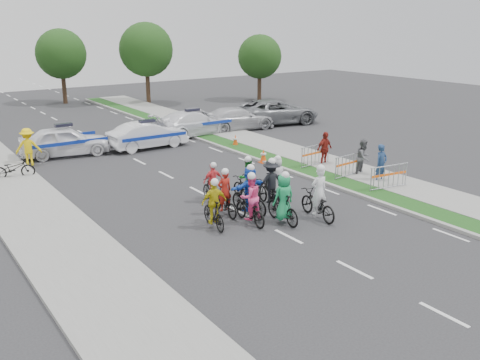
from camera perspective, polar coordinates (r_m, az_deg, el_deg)
ground at (r=18.08m, az=5.21°, el=-6.04°), size 90.00×90.00×0.00m
curb_right at (r=24.78m, az=6.96°, el=0.40°), size 0.20×60.00×0.12m
grass_strip at (r=25.24m, az=8.15°, el=0.65°), size 1.20×60.00×0.11m
sidewalk_right at (r=26.45m, az=11.04°, el=1.27°), size 2.40×60.00×0.13m
sidewalk_left at (r=19.52m, az=-19.71°, el=-5.04°), size 3.00×60.00×0.13m
rider_0 at (r=19.59m, az=8.30°, el=-2.21°), size 0.94×2.08×2.06m
rider_1 at (r=18.98m, az=4.63°, el=-2.47°), size 0.84×1.87×1.94m
rider_2 at (r=18.90m, az=1.08°, el=-2.63°), size 0.84×1.92×1.92m
rider_3 at (r=18.52m, az=-2.81°, el=-3.09°), size 0.96×1.79×1.82m
rider_4 at (r=20.61m, az=3.25°, el=-0.85°), size 1.19×2.03×1.97m
rider_5 at (r=19.77m, az=1.01°, el=-1.42°), size 1.60×1.91×1.95m
rider_6 at (r=19.79m, az=-1.71°, el=-2.06°), size 0.73×1.81×1.81m
rider_7 at (r=21.71m, az=3.89°, el=-0.11°), size 0.81×1.76×1.79m
rider_8 at (r=21.35m, az=0.73°, el=-0.40°), size 0.78×1.82×1.84m
rider_9 at (r=21.15m, az=-2.92°, el=-0.70°), size 0.85×1.60×1.66m
police_car_0 at (r=29.89m, az=-18.18°, el=3.96°), size 4.91×2.63×1.59m
police_car_1 at (r=30.60m, az=-9.81°, el=4.73°), size 4.52×1.70×1.47m
police_car_2 at (r=33.65m, az=-5.08°, el=6.05°), size 5.53×2.74×1.55m
civilian_sedan at (r=35.35m, az=-0.29°, el=6.57°), size 5.26×2.56×1.48m
civilian_suv at (r=37.42m, az=3.77°, el=7.28°), size 6.58×4.01×1.70m
spectator_0 at (r=24.45m, az=14.83°, el=1.70°), size 0.64×0.43×1.73m
spectator_1 at (r=25.33m, az=13.02°, el=2.33°), size 1.00×0.88×1.73m
spectator_2 at (r=26.75m, az=9.01°, el=3.30°), size 1.04×0.51×1.71m
marshal_hiviz at (r=28.48m, az=-21.66°, el=3.30°), size 1.37×1.04×1.87m
barrier_0 at (r=23.43m, az=15.58°, el=0.21°), size 2.05×0.77×1.12m
barrier_1 at (r=24.89m, az=11.59°, el=1.45°), size 2.04×0.69×1.12m
barrier_2 at (r=26.47m, az=8.04°, el=2.54°), size 2.04×0.69×1.12m
cone_0 at (r=27.15m, az=2.51°, el=2.57°), size 0.40×0.40×0.70m
cone_1 at (r=30.64m, az=-0.49°, el=4.23°), size 0.40×0.40×0.70m
parked_bike at (r=26.39m, az=-23.02°, el=1.13°), size 1.93×1.04×0.96m
tree_1 at (r=47.16m, az=-9.98°, el=13.53°), size 4.55×4.55×6.82m
tree_2 at (r=48.35m, az=2.11°, el=13.00°), size 3.85×3.85×5.77m
tree_4 at (r=48.81m, az=-18.55°, el=12.63°), size 4.20×4.20×6.30m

